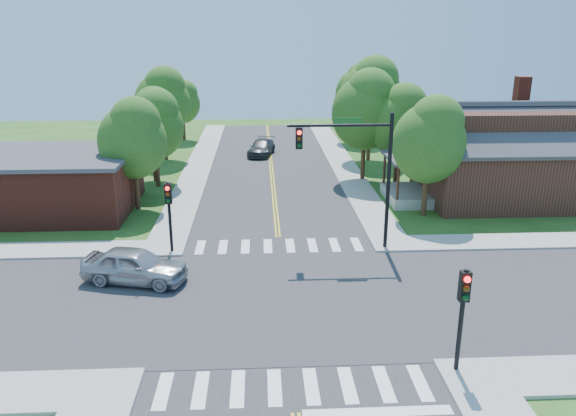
{
  "coord_description": "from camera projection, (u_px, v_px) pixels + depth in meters",
  "views": [
    {
      "loc": [
        -0.97,
        -21.77,
        11.21
      ],
      "look_at": [
        0.48,
        6.1,
        2.2
      ],
      "focal_mm": 35.0,
      "sensor_mm": 36.0,
      "label": 1
    }
  ],
  "objects": [
    {
      "name": "signal_pole_nw",
      "position": [
        169.0,
        204.0,
        28.39
      ],
      "size": [
        0.34,
        0.42,
        3.8
      ],
      "color": "black",
      "rests_on": "ground"
    },
    {
      "name": "house_ne",
      "position": [
        500.0,
        151.0,
        37.44
      ],
      "size": [
        13.05,
        8.8,
        7.11
      ],
      "color": "#321A11",
      "rests_on": "ground"
    },
    {
      "name": "sidewalk_ne",
      "position": [
        496.0,
        191.0,
        39.98
      ],
      "size": [
        40.0,
        40.0,
        0.14
      ],
      "color": "#9E9B93",
      "rests_on": "ground"
    },
    {
      "name": "car_silver",
      "position": [
        135.0,
        266.0,
        25.59
      ],
      "size": [
        4.13,
        5.68,
        1.63
      ],
      "primitive_type": "imported",
      "rotation": [
        0.0,
        0.0,
        1.33
      ],
      "color": "#AAABB1",
      "rests_on": "ground"
    },
    {
      "name": "ground",
      "position": [
        284.0,
        300.0,
        24.19
      ],
      "size": [
        100.0,
        100.0,
        0.0
      ],
      "primitive_type": "plane",
      "color": "#295219",
      "rests_on": "ground"
    },
    {
      "name": "tree_e_d",
      "position": [
        359.0,
        90.0,
        56.09
      ],
      "size": [
        4.66,
        4.43,
        7.92
      ],
      "color": "#382314",
      "rests_on": "ground"
    },
    {
      "name": "crosswalk_north",
      "position": [
        279.0,
        246.0,
        30.06
      ],
      "size": [
        8.85,
        2.0,
        0.01
      ],
      "color": "white",
      "rests_on": "ground"
    },
    {
      "name": "tree_e_a",
      "position": [
        431.0,
        138.0,
        33.51
      ],
      "size": [
        4.41,
        4.19,
        7.5
      ],
      "color": "#382314",
      "rests_on": "ground"
    },
    {
      "name": "intersection_patch",
      "position": [
        284.0,
        300.0,
        24.19
      ],
      "size": [
        10.2,
        10.2,
        0.06
      ],
      "primitive_type": "cube",
      "color": "#2D2D30",
      "rests_on": "ground"
    },
    {
      "name": "tree_w_b",
      "position": [
        152.0,
        120.0,
        41.53
      ],
      "size": [
        4.21,
        4.0,
        7.16
      ],
      "color": "#382314",
      "rests_on": "ground"
    },
    {
      "name": "tree_w_c",
      "position": [
        163.0,
        99.0,
        48.21
      ],
      "size": [
        4.79,
        4.55,
        8.15
      ],
      "color": "#382314",
      "rests_on": "ground"
    },
    {
      "name": "tree_bldg",
      "position": [
        155.0,
        123.0,
        40.04
      ],
      "size": [
        4.23,
        4.02,
        7.2
      ],
      "color": "#382314",
      "rests_on": "ground"
    },
    {
      "name": "road_ew",
      "position": [
        284.0,
        299.0,
        24.18
      ],
      "size": [
        90.0,
        10.0,
        0.04
      ],
      "primitive_type": "cube",
      "color": "#2D2D30",
      "rests_on": "ground"
    },
    {
      "name": "crosswalk_south",
      "position": [
        293.0,
        387.0,
        18.28
      ],
      "size": [
        8.85,
        2.0,
        0.01
      ],
      "color": "white",
      "rests_on": "ground"
    },
    {
      "name": "centerline",
      "position": [
        284.0,
        299.0,
        24.17
      ],
      "size": [
        0.3,
        90.0,
        0.01
      ],
      "color": "yellow",
      "rests_on": "ground"
    },
    {
      "name": "tree_w_a",
      "position": [
        133.0,
        137.0,
        34.82
      ],
      "size": [
        4.26,
        4.04,
        7.23
      ],
      "color": "#382314",
      "rests_on": "ground"
    },
    {
      "name": "tree_e_b",
      "position": [
        400.0,
        118.0,
        40.56
      ],
      "size": [
        4.42,
        4.2,
        7.51
      ],
      "color": "#382314",
      "rests_on": "ground"
    },
    {
      "name": "road_ns",
      "position": [
        284.0,
        300.0,
        24.18
      ],
      "size": [
        10.0,
        90.0,
        0.04
      ],
      "primitive_type": "cube",
      "color": "#2D2D30",
      "rests_on": "ground"
    },
    {
      "name": "building_nw",
      "position": [
        51.0,
        182.0,
        35.45
      ],
      "size": [
        10.4,
        8.4,
        3.73
      ],
      "color": "maroon",
      "rests_on": "ground"
    },
    {
      "name": "signal_pole_se",
      "position": [
        463.0,
        302.0,
        18.3
      ],
      "size": [
        0.34,
        0.42,
        3.8
      ],
      "color": "black",
      "rests_on": "ground"
    },
    {
      "name": "tree_house",
      "position": [
        366.0,
        108.0,
        41.36
      ],
      "size": [
        4.98,
        4.73,
        8.47
      ],
      "color": "#382314",
      "rests_on": "ground"
    },
    {
      "name": "car_dgrey",
      "position": [
        262.0,
        148.0,
        51.29
      ],
      "size": [
        3.86,
        5.53,
        1.38
      ],
      "primitive_type": "imported",
      "rotation": [
        0.0,
        0.0,
        -0.21
      ],
      "color": "#2E3033",
      "rests_on": "ground"
    },
    {
      "name": "stop_bar",
      "position": [
        378.0,
        413.0,
        17.09
      ],
      "size": [
        4.6,
        0.45,
        0.09
      ],
      "primitive_type": "cube",
      "color": "white",
      "rests_on": "ground"
    },
    {
      "name": "signal_mast_ne",
      "position": [
        357.0,
        160.0,
        28.2
      ],
      "size": [
        5.3,
        0.42,
        7.2
      ],
      "color": "black",
      "rests_on": "ground"
    },
    {
      "name": "tree_e_c",
      "position": [
        372.0,
        92.0,
        47.8
      ],
      "size": [
        5.32,
        5.06,
        9.05
      ],
      "color": "#382314",
      "rests_on": "ground"
    },
    {
      "name": "sidewalk_nw",
      "position": [
        43.0,
        198.0,
        38.41
      ],
      "size": [
        40.0,
        40.0,
        0.14
      ],
      "color": "#9E9B93",
      "rests_on": "ground"
    },
    {
      "name": "tree_w_d",
      "position": [
        183.0,
        101.0,
        57.24
      ],
      "size": [
        3.64,
        3.46,
        6.19
      ],
      "color": "#382314",
      "rests_on": "ground"
    }
  ]
}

